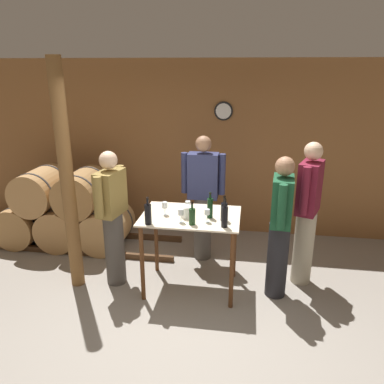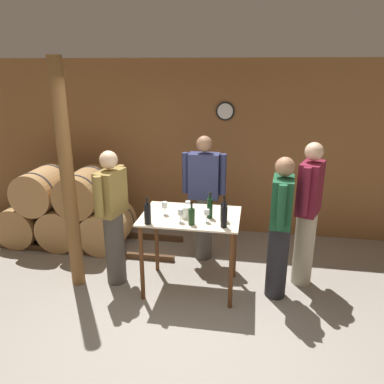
{
  "view_description": "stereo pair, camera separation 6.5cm",
  "coord_description": "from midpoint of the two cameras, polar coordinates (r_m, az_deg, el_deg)",
  "views": [
    {
      "loc": [
        0.6,
        -3.14,
        2.6
      ],
      "look_at": [
        -0.02,
        0.91,
        1.21
      ],
      "focal_mm": 35.0,
      "sensor_mm": 36.0,
      "label": 1
    },
    {
      "loc": [
        0.66,
        -3.13,
        2.6
      ],
      "look_at": [
        -0.02,
        0.91,
        1.21
      ],
      "focal_mm": 35.0,
      "sensor_mm": 36.0,
      "label": 2
    }
  ],
  "objects": [
    {
      "name": "wine_bottle_left",
      "position": [
        4.04,
        -0.45,
        -3.68
      ],
      "size": [
        0.07,
        0.07,
        0.25
      ],
      "color": "#193819",
      "rests_on": "tasting_table"
    },
    {
      "name": "ground_plane",
      "position": [
        4.12,
        -2.17,
        -20.33
      ],
      "size": [
        14.0,
        14.0,
        0.0
      ],
      "primitive_type": "plane",
      "color": "gray"
    },
    {
      "name": "wine_bottle_far_left",
      "position": [
        4.08,
        -7.18,
        -3.29
      ],
      "size": [
        0.08,
        0.08,
        0.31
      ],
      "color": "black",
      "rests_on": "tasting_table"
    },
    {
      "name": "person_visitor_with_scarf",
      "position": [
        4.32,
        12.86,
        -5.02
      ],
      "size": [
        0.25,
        0.59,
        1.68
      ],
      "color": "#232328",
      "rests_on": "ground_plane"
    },
    {
      "name": "wine_glass_near_center",
      "position": [
        4.09,
        -2.16,
        -3.14
      ],
      "size": [
        0.06,
        0.06,
        0.16
      ],
      "color": "silver",
      "rests_on": "tasting_table"
    },
    {
      "name": "person_visitor_near_door",
      "position": [
        4.57,
        -12.44,
        -3.65
      ],
      "size": [
        0.29,
        0.58,
        1.68
      ],
      "color": "#4C4742",
      "rests_on": "ground_plane"
    },
    {
      "name": "barrel_rack",
      "position": [
        5.92,
        -19.2,
        -2.89
      ],
      "size": [
        3.45,
        0.78,
        1.18
      ],
      "color": "#4C331E",
      "rests_on": "ground_plane"
    },
    {
      "name": "person_host",
      "position": [
        4.65,
        16.76,
        -2.85
      ],
      "size": [
        0.34,
        0.56,
        1.78
      ],
      "color": "#B7AD93",
      "rests_on": "ground_plane"
    },
    {
      "name": "wooden_post",
      "position": [
        4.51,
        -18.89,
        1.69
      ],
      "size": [
        0.16,
        0.16,
        2.7
      ],
      "color": "brown",
      "rests_on": "ground_plane"
    },
    {
      "name": "wine_bottle_far_right",
      "position": [
        3.98,
        4.53,
        -3.69
      ],
      "size": [
        0.07,
        0.07,
        0.32
      ],
      "color": "black",
      "rests_on": "tasting_table"
    },
    {
      "name": "wine_bottle_center",
      "position": [
        4.21,
        2.32,
        -2.37
      ],
      "size": [
        0.06,
        0.06,
        0.3
      ],
      "color": "black",
      "rests_on": "tasting_table"
    },
    {
      "name": "wine_glass_near_left",
      "position": [
        4.31,
        -4.6,
        -2.07
      ],
      "size": [
        0.06,
        0.06,
        0.16
      ],
      "color": "silver",
      "rests_on": "tasting_table"
    },
    {
      "name": "wine_glass_near_right",
      "position": [
        4.39,
        -1.06,
        -1.85
      ],
      "size": [
        0.06,
        0.06,
        0.13
      ],
      "color": "silver",
      "rests_on": "tasting_table"
    },
    {
      "name": "wine_bottle_right",
      "position": [
        4.15,
        4.47,
        -2.93
      ],
      "size": [
        0.07,
        0.07,
        0.29
      ],
      "color": "black",
      "rests_on": "tasting_table"
    },
    {
      "name": "wine_glass_far_side",
      "position": [
        4.1,
        1.86,
        -3.16
      ],
      "size": [
        0.06,
        0.06,
        0.15
      ],
      "color": "silver",
      "rests_on": "tasting_table"
    },
    {
      "name": "back_wall",
      "position": [
        5.9,
        2.45,
        6.57
      ],
      "size": [
        8.4,
        0.08,
        2.7
      ],
      "color": "brown",
      "rests_on": "ground_plane"
    },
    {
      "name": "ice_bucket",
      "position": [
        4.23,
        -1.26,
        -3.05
      ],
      "size": [
        0.13,
        0.13,
        0.14
      ],
      "color": "white",
      "rests_on": "tasting_table"
    },
    {
      "name": "tasting_table",
      "position": [
        4.39,
        -0.62,
        -5.69
      ],
      "size": [
        1.13,
        0.78,
        0.96
      ],
      "color": "beige",
      "rests_on": "ground_plane"
    },
    {
      "name": "person_visitor_bearded",
      "position": [
        5.05,
        1.31,
        -0.58
      ],
      "size": [
        0.59,
        0.24,
        1.74
      ],
      "color": "#4C4742",
      "rests_on": "ground_plane"
    }
  ]
}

